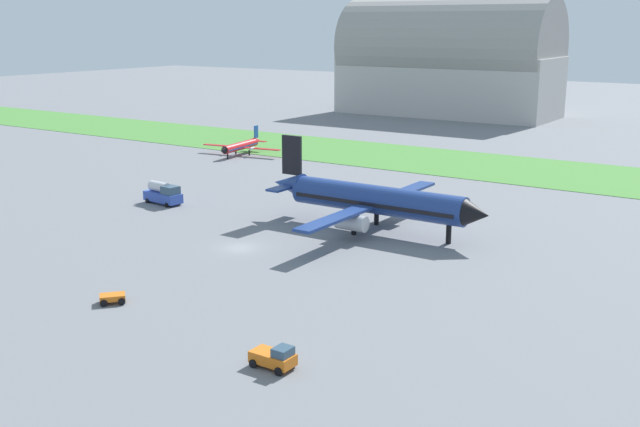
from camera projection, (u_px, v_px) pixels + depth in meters
name	position (u px, v px, depth m)	size (l,w,h in m)	color
ground_plane	(240.00, 248.00, 92.23)	(600.00, 600.00, 0.00)	slate
grass_taxiway_strip	(464.00, 164.00, 147.46)	(360.00, 28.00, 0.08)	#478438
airplane_taxiing_turboprop	(241.00, 146.00, 156.66)	(17.97, 15.43, 5.39)	red
airplane_midfield_jet	(373.00, 200.00, 98.81)	(31.90, 32.57, 11.53)	navy
pushback_tug_near_gate	(275.00, 357.00, 59.78)	(3.63, 2.10, 1.95)	orange
baggage_cart_midfield	(112.00, 298.00, 73.79)	(2.88, 2.94, 0.90)	orange
fuel_truck_by_runway	(163.00, 194.00, 114.33)	(6.71, 3.18, 3.29)	#334FB2
hangar_distant	(448.00, 61.00, 223.09)	(62.89, 27.93, 33.85)	#BCB7B2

